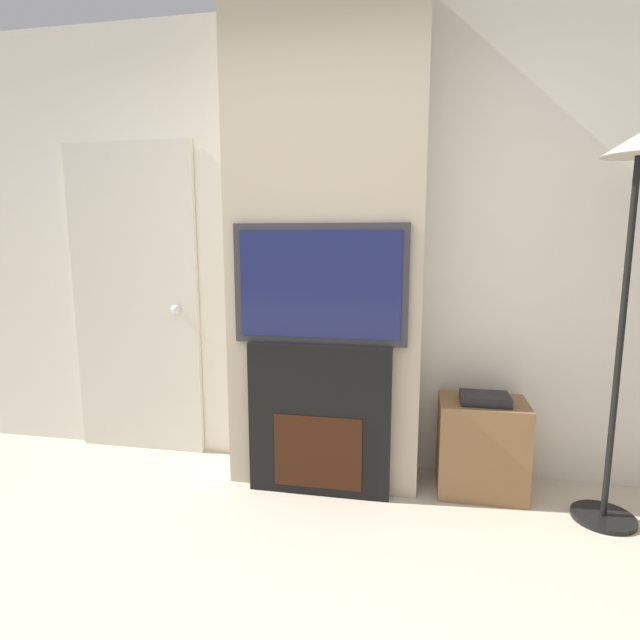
# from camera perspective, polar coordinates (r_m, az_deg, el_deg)

# --- Properties ---
(wall_back) EXTENTS (6.00, 0.06, 2.70)m
(wall_back) POSITION_cam_1_polar(r_m,az_deg,el_deg) (3.03, 1.46, 8.27)
(wall_back) COLOR silver
(wall_back) RESTS_ON ground_plane
(chimney_breast) EXTENTS (1.07, 0.38, 2.70)m
(chimney_breast) POSITION_cam_1_polar(r_m,az_deg,el_deg) (2.81, 0.73, 8.20)
(chimney_breast) COLOR tan
(chimney_breast) RESTS_ON ground_plane
(fireplace) EXTENTS (0.78, 0.15, 0.85)m
(fireplace) POSITION_cam_1_polar(r_m,az_deg,el_deg) (2.80, -0.00, -11.23)
(fireplace) COLOR black
(fireplace) RESTS_ON ground_plane
(television) EXTENTS (0.93, 0.07, 0.64)m
(television) POSITION_cam_1_polar(r_m,az_deg,el_deg) (2.64, -0.01, 4.09)
(television) COLOR #2D2D33
(television) RESTS_ON fireplace
(floor_lamp) EXTENTS (0.32, 0.32, 1.87)m
(floor_lamp) POSITION_cam_1_polar(r_m,az_deg,el_deg) (2.73, 31.99, 8.35)
(floor_lamp) COLOR black
(floor_lamp) RESTS_ON ground_plane
(media_stand) EXTENTS (0.47, 0.33, 0.58)m
(media_stand) POSITION_cam_1_polar(r_m,az_deg,el_deg) (2.99, 17.96, -13.47)
(media_stand) COLOR brown
(media_stand) RESTS_ON ground_plane
(entry_door) EXTENTS (0.87, 0.09, 2.00)m
(entry_door) POSITION_cam_1_polar(r_m,az_deg,el_deg) (3.46, -20.36, 1.99)
(entry_door) COLOR beige
(entry_door) RESTS_ON ground_plane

